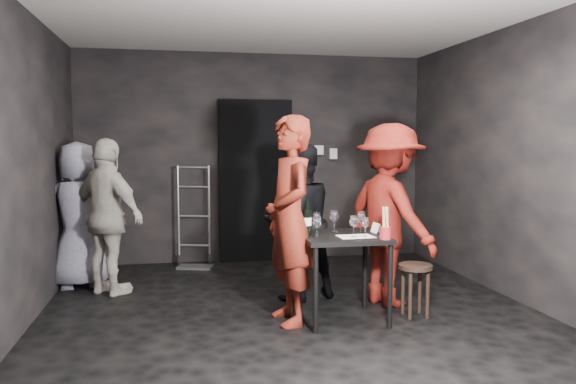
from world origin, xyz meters
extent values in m
cube|color=black|center=(0.00, 0.00, 0.00)|extent=(4.50, 5.00, 0.02)
cube|color=silver|center=(0.00, 0.00, 2.70)|extent=(4.50, 5.00, 0.02)
cube|color=black|center=(0.00, 2.50, 1.35)|extent=(4.50, 0.04, 2.70)
cube|color=black|center=(0.00, -2.50, 1.35)|extent=(4.50, 0.04, 2.70)
cube|color=black|center=(-2.25, 0.00, 1.35)|extent=(0.04, 5.00, 2.70)
cube|color=black|center=(2.25, 0.00, 1.35)|extent=(0.04, 5.00, 2.70)
cube|color=black|center=(0.00, 2.44, 1.05)|extent=(0.95, 0.10, 2.10)
cube|color=#B7B7B2|center=(0.85, 2.45, 1.45)|extent=(0.12, 0.06, 0.12)
cube|color=#B7B7B2|center=(1.05, 2.45, 1.40)|extent=(0.10, 0.06, 0.14)
cylinder|color=#B2B2B7|center=(-0.99, 2.25, 0.63)|extent=(0.03, 0.03, 1.26)
cylinder|color=#B2B2B7|center=(-0.62, 2.25, 0.63)|extent=(0.03, 0.03, 1.26)
cube|color=#B2B2B7|center=(-0.80, 2.12, 0.01)|extent=(0.42, 0.23, 0.03)
cylinder|color=black|center=(-0.99, 2.28, 0.08)|extent=(0.04, 0.16, 0.16)
cylinder|color=black|center=(-0.62, 2.28, 0.08)|extent=(0.04, 0.16, 0.16)
cube|color=black|center=(0.41, -0.15, 0.73)|extent=(0.72, 0.72, 0.04)
cylinder|color=black|center=(0.09, -0.47, 0.35)|extent=(0.04, 0.04, 0.71)
cylinder|color=black|center=(0.73, -0.47, 0.35)|extent=(0.04, 0.04, 0.71)
cylinder|color=black|center=(0.09, 0.17, 0.35)|extent=(0.04, 0.04, 0.71)
cylinder|color=black|center=(0.73, 0.17, 0.35)|extent=(0.04, 0.04, 0.71)
cylinder|color=black|center=(1.07, -0.21, 0.45)|extent=(0.30, 0.30, 0.04)
cylinder|color=black|center=(1.15, -0.13, 0.21)|extent=(0.04, 0.04, 0.41)
cylinder|color=black|center=(0.98, -0.13, 0.21)|extent=(0.04, 0.04, 0.41)
cylinder|color=black|center=(0.98, -0.29, 0.21)|extent=(0.04, 0.04, 0.41)
cylinder|color=black|center=(1.15, -0.29, 0.21)|extent=(0.04, 0.04, 0.41)
imported|color=maroon|center=(-0.07, -0.15, 1.06)|extent=(0.61, 0.84, 2.12)
imported|color=black|center=(0.17, 0.55, 0.79)|extent=(0.86, 0.65, 1.58)
imported|color=maroon|center=(0.98, 0.20, 1.00)|extent=(1.00, 1.41, 1.99)
imported|color=beige|center=(-1.70, 1.08, 0.85)|extent=(1.05, 1.03, 1.70)
imported|color=gray|center=(-2.03, 1.44, 0.81)|extent=(0.85, 0.55, 1.63)
cube|color=white|center=(0.48, -0.28, 0.75)|extent=(0.31, 0.21, 0.00)
cylinder|color=black|center=(0.10, -0.12, 0.86)|extent=(0.07, 0.07, 0.22)
cylinder|color=black|center=(0.10, -0.12, 1.01)|extent=(0.03, 0.03, 0.09)
cylinder|color=white|center=(0.10, -0.12, 0.87)|extent=(0.07, 0.07, 0.07)
cylinder|color=maroon|center=(0.69, -0.44, 0.80)|extent=(0.09, 0.09, 0.10)
camera|label=1|loc=(-1.00, -4.80, 1.55)|focal=35.00mm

